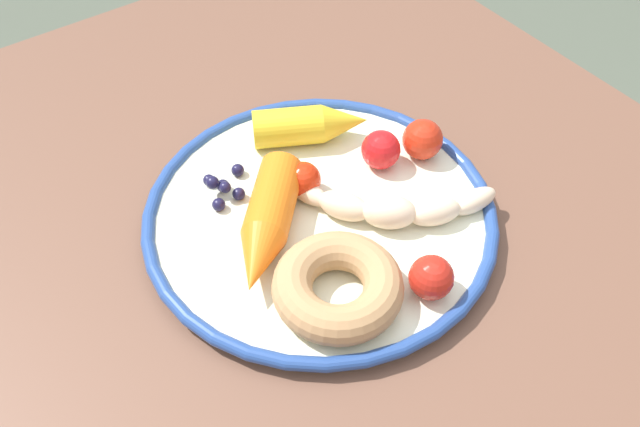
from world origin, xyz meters
TOP-DOWN VIEW (x-y plane):
  - dining_table at (0.00, 0.00)m, footprint 0.95×0.75m
  - plate at (-0.05, 0.01)m, footprint 0.31×0.31m
  - banana at (-0.01, 0.05)m, footprint 0.13×0.15m
  - carrot_orange at (-0.05, -0.05)m, footprint 0.12×0.12m
  - carrot_yellow at (-0.13, 0.06)m, footprint 0.08×0.11m
  - donut at (0.03, -0.03)m, footprint 0.13×0.13m
  - blueberry_pile at (-0.12, -0.05)m, footprint 0.04×0.05m
  - tomato_near at (0.07, 0.03)m, footprint 0.04×0.04m
  - tomato_mid at (-0.06, 0.13)m, footprint 0.04×0.04m
  - tomato_far at (-0.08, 0.01)m, footprint 0.03×0.03m
  - tomato_extra at (-0.07, 0.09)m, footprint 0.04×0.04m

SIDE VIEW (x-z plane):
  - dining_table at x=0.00m, z-range 0.25..0.96m
  - plate at x=-0.05m, z-range 0.70..0.72m
  - blueberry_pile at x=-0.12m, z-range 0.71..0.73m
  - banana at x=-0.01m, z-range 0.71..0.74m
  - donut at x=0.03m, z-range 0.72..0.75m
  - tomato_far at x=-0.08m, z-range 0.72..0.75m
  - tomato_near at x=0.07m, z-range 0.72..0.75m
  - tomato_extra at x=-0.07m, z-range 0.72..0.75m
  - carrot_yellow at x=-0.13m, z-range 0.72..0.75m
  - tomato_mid at x=-0.06m, z-range 0.72..0.75m
  - carrot_orange at x=-0.05m, z-range 0.72..0.76m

